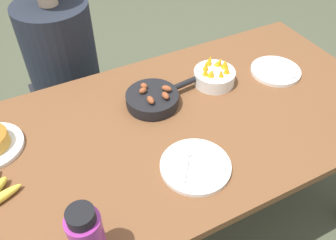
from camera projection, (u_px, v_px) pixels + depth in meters
ground_plane at (168, 224)px, 1.84m from camera, size 14.00×14.00×0.00m
dining_table at (168, 141)px, 1.40m from camera, size 1.81×0.87×0.72m
skillet at (153, 99)px, 1.41m from camera, size 0.33×0.21×0.08m
empty_plate_near_front at (276, 71)px, 1.58m from camera, size 0.22×0.22×0.02m
empty_plate_far_left at (195, 166)px, 1.19m from camera, size 0.24×0.24×0.02m
fruit_bowl_mango at (214, 75)px, 1.51m from camera, size 0.18×0.18×0.11m
water_bottle at (87, 237)px, 0.90m from camera, size 0.09×0.09×0.22m
person_figure at (69, 88)px, 1.87m from camera, size 0.38×0.38×1.20m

